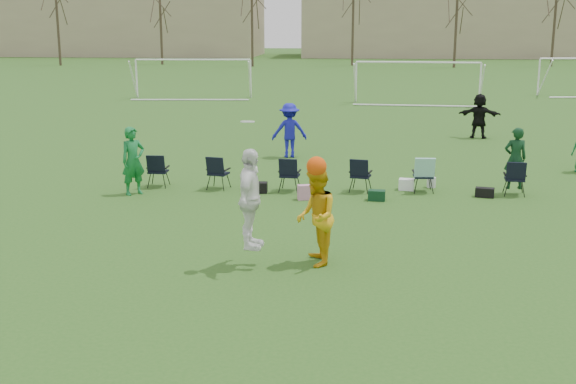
# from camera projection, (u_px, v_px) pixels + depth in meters

# --- Properties ---
(ground) EXTENTS (260.00, 260.00, 0.00)m
(ground) POSITION_uv_depth(u_px,v_px,m) (336.00, 297.00, 12.55)
(ground) COLOR #28551A
(ground) RESTS_ON ground
(fielder_green_near) EXTENTS (0.81, 0.80, 1.89)m
(fielder_green_near) POSITION_uv_depth(u_px,v_px,m) (133.00, 161.00, 19.88)
(fielder_green_near) COLOR #136F31
(fielder_green_near) RESTS_ON ground
(fielder_blue) EXTENTS (1.35, 0.94, 1.92)m
(fielder_blue) POSITION_uv_depth(u_px,v_px,m) (289.00, 130.00, 25.48)
(fielder_blue) COLOR #1618AB
(fielder_blue) RESTS_ON ground
(fielder_black) EXTENTS (1.79, 0.91, 1.84)m
(fielder_black) POSITION_uv_depth(u_px,v_px,m) (479.00, 116.00, 29.77)
(fielder_black) COLOR black
(fielder_black) RESTS_ON ground
(center_contest) EXTENTS (1.97, 1.38, 2.87)m
(center_contest) POSITION_uv_depth(u_px,v_px,m) (288.00, 208.00, 13.92)
(center_contest) COLOR white
(center_contest) RESTS_ON ground
(sideline_setup) EXTENTS (10.74, 2.08, 1.87)m
(sideline_setup) POSITION_uv_depth(u_px,v_px,m) (359.00, 173.00, 20.31)
(sideline_setup) COLOR #0D3319
(sideline_setup) RESTS_ON ground
(goal_left) EXTENTS (7.39, 0.76, 2.46)m
(goal_left) POSITION_uv_depth(u_px,v_px,m) (193.00, 67.00, 45.96)
(goal_left) COLOR white
(goal_left) RESTS_ON ground
(goal_mid) EXTENTS (7.40, 0.63, 2.46)m
(goal_mid) POSITION_uv_depth(u_px,v_px,m) (418.00, 71.00, 42.79)
(goal_mid) COLOR white
(goal_mid) RESTS_ON ground
(tree_line) EXTENTS (110.28, 3.28, 11.40)m
(tree_line) POSITION_uv_depth(u_px,v_px,m) (355.00, 19.00, 79.10)
(tree_line) COLOR #382B21
(tree_line) RESTS_ON ground
(building_row) EXTENTS (126.00, 16.00, 13.00)m
(building_row) POSITION_uv_depth(u_px,v_px,m) (400.00, 14.00, 103.69)
(building_row) COLOR tan
(building_row) RESTS_ON ground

